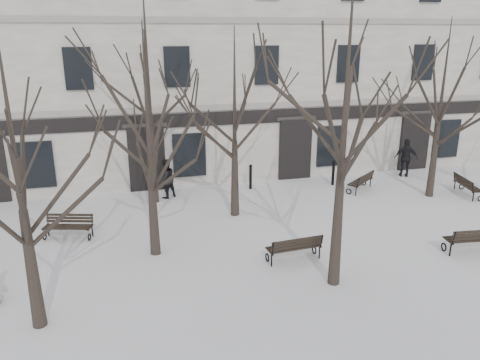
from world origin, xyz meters
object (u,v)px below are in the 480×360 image
object	(u,v)px
tree_1	(147,116)
bench_5	(467,185)
bench_1	(295,247)
tree_0	(13,146)
bench_2	(474,239)
bench_3	(68,226)
bench_4	(362,181)
tree_2	(347,89)

from	to	relation	value
tree_1	bench_5	bearing A→B (deg)	9.49
bench_1	tree_0	bearing A→B (deg)	8.18
tree_0	bench_2	bearing A→B (deg)	2.97
bench_3	bench_4	xyz separation A→B (m)	(12.27, 2.00, 0.01)
bench_4	tree_0	bearing A→B (deg)	-7.84
tree_0	tree_2	bearing A→B (deg)	0.38
tree_0	tree_1	xyz separation A→B (m)	(3.05, 3.21, -0.03)
bench_2	bench_5	size ratio (longest dim) A/B	1.06
tree_0	bench_5	distance (m)	18.00
tree_2	bench_1	distance (m)	5.27
tree_2	bench_5	distance (m)	11.55
tree_0	bench_4	bearing A→B (deg)	29.89
tree_1	tree_2	xyz separation A→B (m)	(4.74, -3.16, 1.01)
tree_0	tree_1	distance (m)	4.43
tree_2	bench_4	world-z (taller)	tree_2
bench_3	bench_4	world-z (taller)	bench_4
tree_1	bench_2	world-z (taller)	tree_1
tree_2	bench_4	bearing A→B (deg)	56.47
bench_4	bench_3	bearing A→B (deg)	-28.46
tree_2	bench_5	xyz separation A→B (m)	(8.87, 5.44, -5.01)
bench_4	bench_5	xyz separation A→B (m)	(4.13, -1.72, 0.00)
bench_1	bench_3	distance (m)	7.81
tree_1	tree_2	distance (m)	5.79
tree_0	bench_2	xyz separation A→B (m)	(12.98, 0.67, -3.99)
bench_1	bench_4	xyz separation A→B (m)	(5.34, 5.60, -0.01)
bench_2	tree_2	bearing A→B (deg)	13.40
tree_0	bench_3	size ratio (longest dim) A/B	4.18
bench_5	bench_3	bearing A→B (deg)	102.82
tree_2	tree_0	bearing A→B (deg)	-179.62
bench_1	bench_4	world-z (taller)	bench_1
tree_1	bench_4	distance (m)	11.04
bench_1	bench_5	world-z (taller)	bench_1
tree_2	bench_2	world-z (taller)	tree_2
bench_3	tree_1	bearing A→B (deg)	-19.38
tree_1	tree_2	bearing A→B (deg)	-33.72
bench_4	bench_1	bearing A→B (deg)	8.66
bench_2	tree_1	bearing A→B (deg)	-7.80
tree_1	bench_3	size ratio (longest dim) A/B	4.16
bench_2	bench_5	xyz separation A→B (m)	(3.68, 4.82, -0.04)
tree_1	tree_0	bearing A→B (deg)	-133.54
tree_0	bench_5	size ratio (longest dim) A/B	4.08
bench_3	tree_2	bearing A→B (deg)	-18.28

